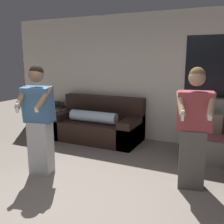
{
  "coord_description": "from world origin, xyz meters",
  "views": [
    {
      "loc": [
        1.7,
        -2.2,
        1.77
      ],
      "look_at": [
        0.16,
        1.08,
        1.02
      ],
      "focal_mm": 42.0,
      "sensor_mm": 36.0,
      "label": 1
    }
  ],
  "objects_px": {
    "side_table": "(58,110)",
    "person_right": "(194,129)",
    "couch": "(97,125)",
    "person_left": "(39,121)",
    "armchair": "(210,139)"
  },
  "relations": [
    {
      "from": "side_table",
      "to": "person_right",
      "type": "relative_size",
      "value": 0.46
    },
    {
      "from": "couch",
      "to": "person_left",
      "type": "height_order",
      "value": "person_left"
    },
    {
      "from": "couch",
      "to": "armchair",
      "type": "xyz_separation_m",
      "value": [
        2.36,
        -0.01,
        0.01
      ]
    },
    {
      "from": "person_left",
      "to": "person_right",
      "type": "relative_size",
      "value": 1.01
    },
    {
      "from": "couch",
      "to": "person_right",
      "type": "distance_m",
      "value": 2.67
    },
    {
      "from": "armchair",
      "to": "side_table",
      "type": "distance_m",
      "value": 3.64
    },
    {
      "from": "couch",
      "to": "side_table",
      "type": "xyz_separation_m",
      "value": [
        -1.27,
        0.27,
        0.19
      ]
    },
    {
      "from": "person_right",
      "to": "armchair",
      "type": "bearing_deg",
      "value": 84.6
    },
    {
      "from": "person_right",
      "to": "side_table",
      "type": "bearing_deg",
      "value": 154.7
    },
    {
      "from": "side_table",
      "to": "person_left",
      "type": "distance_m",
      "value": 2.57
    },
    {
      "from": "couch",
      "to": "person_left",
      "type": "bearing_deg",
      "value": -88.58
    },
    {
      "from": "armchair",
      "to": "person_right",
      "type": "xyz_separation_m",
      "value": [
        -0.13,
        -1.37,
        0.51
      ]
    },
    {
      "from": "couch",
      "to": "person_right",
      "type": "bearing_deg",
      "value": -31.87
    },
    {
      "from": "couch",
      "to": "armchair",
      "type": "distance_m",
      "value": 2.36
    },
    {
      "from": "couch",
      "to": "side_table",
      "type": "distance_m",
      "value": 1.31
    }
  ]
}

